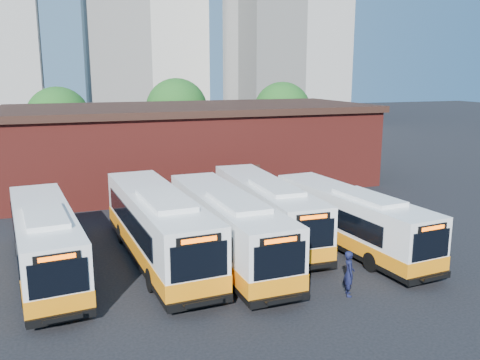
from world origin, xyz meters
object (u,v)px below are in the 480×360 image
object	(u,v)px
bus_west	(158,229)
bus_mideast	(266,211)
bus_farwest	(45,243)
bus_east	(350,221)
transit_worker	(349,273)
bus_midwest	(227,229)

from	to	relation	value
bus_west	bus_mideast	size ratio (longest dim) A/B	1.07
bus_farwest	bus_east	xyz separation A→B (m)	(14.82, -1.56, -0.03)
transit_worker	bus_midwest	bearing A→B (deg)	50.99
bus_west	bus_midwest	size ratio (longest dim) A/B	1.04
bus_midwest	bus_east	xyz separation A→B (m)	(6.52, -0.59, -0.11)
bus_farwest	bus_east	bearing A→B (deg)	-11.82
bus_west	bus_mideast	bearing A→B (deg)	9.52
bus_west	transit_worker	bearing A→B (deg)	-48.76
bus_farwest	transit_worker	world-z (taller)	bus_farwest
bus_east	bus_west	bearing A→B (deg)	165.51
bus_farwest	bus_midwest	distance (m)	8.35
bus_midwest	bus_mideast	world-z (taller)	bus_midwest
bus_west	bus_east	distance (m)	9.82
bus_mideast	bus_farwest	bearing A→B (deg)	-171.31
bus_mideast	bus_west	bearing A→B (deg)	-165.41
bus_farwest	bus_west	bearing A→B (deg)	-5.85
bus_west	transit_worker	distance (m)	9.33
bus_farwest	bus_mideast	world-z (taller)	bus_mideast
bus_midwest	transit_worker	world-z (taller)	bus_midwest
bus_farwest	transit_worker	xyz separation A→B (m)	(11.70, -6.59, -0.50)
bus_midwest	transit_worker	xyz separation A→B (m)	(3.40, -5.62, -0.57)
bus_midwest	transit_worker	distance (m)	6.60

